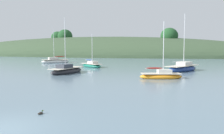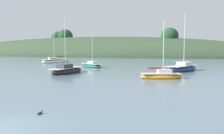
% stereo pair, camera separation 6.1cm
% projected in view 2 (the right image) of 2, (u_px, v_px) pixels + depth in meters
% --- Properties ---
extents(far_shoreline_hill, '(150.00, 36.00, 20.06)m').
position_uv_depth(far_shoreline_hill, '(96.00, 56.00, 98.69)').
color(far_shoreline_hill, '#384C33').
rests_on(far_shoreline_hill, ground).
extents(sailboat_grey_yawl, '(5.95, 7.47, 9.24)m').
position_uv_depth(sailboat_grey_yawl, '(183.00, 68.00, 35.94)').
color(sailboat_grey_yawl, navy).
rests_on(sailboat_grey_yawl, ground).
extents(sailboat_yellow_far, '(3.48, 6.85, 8.22)m').
position_uv_depth(sailboat_yellow_far, '(67.00, 70.00, 32.92)').
color(sailboat_yellow_far, '#232328').
rests_on(sailboat_yellow_far, ground).
extents(sailboat_orange_cutter, '(5.38, 3.09, 7.02)m').
position_uv_depth(sailboat_orange_cutter, '(161.00, 76.00, 27.33)').
color(sailboat_orange_cutter, orange).
rests_on(sailboat_orange_cutter, ground).
extents(sailboat_teal_outer, '(6.47, 6.24, 8.64)m').
position_uv_depth(sailboat_teal_outer, '(56.00, 61.00, 54.99)').
color(sailboat_teal_outer, white).
rests_on(sailboat_teal_outer, ground).
extents(sailboat_navy_dinghy, '(5.63, 4.93, 6.48)m').
position_uv_depth(sailboat_navy_dinghy, '(92.00, 65.00, 42.96)').
color(sailboat_navy_dinghy, '#196B56').
rests_on(sailboat_navy_dinghy, ground).
extents(duck_straggler, '(0.25, 0.42, 0.24)m').
position_uv_depth(duck_straggler, '(40.00, 113.00, 12.74)').
color(duck_straggler, '#2D2823').
rests_on(duck_straggler, ground).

